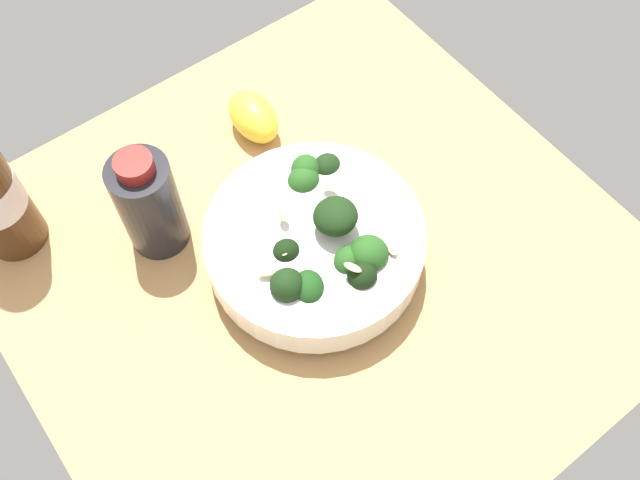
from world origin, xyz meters
TOP-DOWN VIEW (x-y plane):
  - ground_plane at (0.00, 0.00)cm, footprint 61.52×61.52cm
  - bowl_of_broccoli at (0.47, -0.41)cm, footprint 22.14×22.14cm
  - lemon_wedge at (4.57, 17.78)cm, footprint 4.81×7.44cm
  - bottle_tall at (-11.40, 12.24)cm, footprint 6.22×6.22cm

SIDE VIEW (x-z plane):
  - ground_plane at x=0.00cm, z-range -4.15..0.00cm
  - lemon_wedge at x=4.57cm, z-range 0.00..5.00cm
  - bowl_of_broccoli at x=0.47cm, z-range -1.20..8.62cm
  - bottle_tall at x=-11.40cm, z-range -0.47..12.98cm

